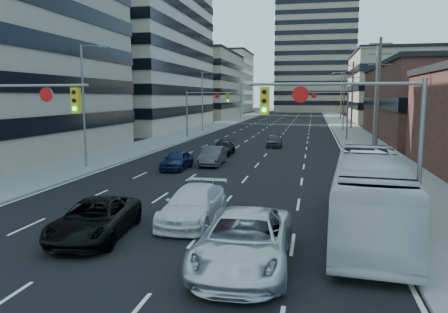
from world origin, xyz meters
TOP-DOWN VIEW (x-y plane):
  - ground at (0.00, 0.00)m, footprint 400.00×400.00m
  - road_surface at (0.00, 130.00)m, footprint 18.00×300.00m
  - sidewalk_left at (-11.50, 130.00)m, footprint 5.00×300.00m
  - sidewalk_right at (11.50, 130.00)m, footprint 5.00×300.00m
  - office_left_mid at (-27.00, 60.00)m, footprint 26.00×34.00m
  - office_left_far at (-24.00, 100.00)m, footprint 20.00×30.00m
  - office_right_far at (25.00, 88.00)m, footprint 22.00×28.00m
  - apartment_tower at (6.00, 150.00)m, footprint 26.00×26.00m
  - bg_block_left at (-28.00, 140.00)m, footprint 24.00×24.00m
  - bg_block_right at (32.00, 130.00)m, footprint 22.00×22.00m
  - signal_near_left at (-7.45, 8.00)m, footprint 6.59×0.33m
  - signal_near_right at (7.45, 8.00)m, footprint 6.59×0.33m
  - signal_far_left at (-7.68, 45.00)m, footprint 6.09×0.33m
  - signal_far_right at (7.68, 45.00)m, footprint 6.09×0.33m
  - utility_pole_block at (12.20, 36.00)m, footprint 2.20×0.28m
  - utility_pole_midblock at (12.20, 66.00)m, footprint 2.20×0.28m
  - utility_pole_distant at (12.20, 96.00)m, footprint 2.20×0.28m
  - streetlight_left_near at (-10.34, 20.00)m, footprint 2.03×0.22m
  - streetlight_left_mid at (-10.34, 55.00)m, footprint 2.03×0.22m
  - streetlight_left_far at (-10.34, 90.00)m, footprint 2.03×0.22m
  - streetlight_right_near at (10.34, 25.00)m, footprint 2.03×0.22m
  - streetlight_right_far at (10.34, 60.00)m, footprint 2.03×0.22m
  - black_pickup at (-2.00, 5.35)m, footprint 2.96×5.42m
  - white_van at (1.12, 8.10)m, footprint 2.24×5.23m
  - silver_suv at (4.00, 3.65)m, footprint 2.91×6.14m
  - transit_bus at (8.26, 8.04)m, footprint 3.54×11.26m
  - sedan_blue at (-3.71, 20.91)m, footprint 1.71×4.11m
  - sedan_grey_center at (-1.60, 23.42)m, footprint 1.66×4.43m
  - sedan_black_far at (-2.00, 29.32)m, footprint 1.79×4.32m
  - sedan_grey_right at (2.02, 36.76)m, footprint 1.79×3.97m

SIDE VIEW (x-z plane):
  - ground at x=0.00m, z-range 0.00..0.00m
  - road_surface at x=0.00m, z-range 0.00..0.02m
  - sidewalk_left at x=-11.50m, z-range 0.00..0.15m
  - sidewalk_right at x=11.50m, z-range 0.00..0.15m
  - sedan_black_far at x=-2.00m, z-range 0.00..1.25m
  - sedan_grey_right at x=2.02m, z-range 0.00..1.33m
  - sedan_blue at x=-3.71m, z-range 0.00..1.39m
  - black_pickup at x=-2.00m, z-range 0.00..1.44m
  - sedan_grey_center at x=-1.60m, z-range 0.00..1.44m
  - white_van at x=1.12m, z-range 0.00..1.50m
  - silver_suv at x=4.00m, z-range 0.00..1.69m
  - transit_bus at x=8.26m, z-range 0.00..3.09m
  - signal_far_left at x=-7.68m, z-range 1.30..7.30m
  - signal_far_right at x=7.68m, z-range 1.30..7.30m
  - signal_near_left at x=-7.45m, z-range 1.33..7.33m
  - signal_near_right at x=7.45m, z-range 1.33..7.33m
  - streetlight_left_near at x=-10.34m, z-range 0.55..9.55m
  - streetlight_left_mid at x=-10.34m, z-range 0.55..9.55m
  - streetlight_left_far at x=-10.34m, z-range 0.55..9.55m
  - streetlight_right_near at x=10.34m, z-range 0.55..9.55m
  - streetlight_right_far at x=10.34m, z-range 0.55..9.55m
  - utility_pole_block at x=12.20m, z-range 0.28..11.28m
  - utility_pole_midblock at x=12.20m, z-range 0.28..11.28m
  - utility_pole_distant at x=12.20m, z-range 0.28..11.28m
  - bg_block_right at x=32.00m, z-range 0.00..12.00m
  - office_right_far at x=25.00m, z-range 0.00..14.00m
  - office_left_far at x=-24.00m, z-range 0.00..16.00m
  - bg_block_left at x=-28.00m, z-range 0.00..20.00m
  - office_left_mid at x=-27.00m, z-range 0.00..28.00m
  - apartment_tower at x=6.00m, z-range 0.00..58.00m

